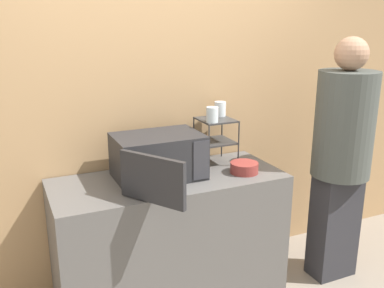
{
  "coord_description": "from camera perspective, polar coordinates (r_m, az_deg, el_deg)",
  "views": [
    {
      "loc": [
        -0.95,
        -2.15,
        1.88
      ],
      "look_at": [
        0.18,
        0.35,
        1.08
      ],
      "focal_mm": 40.0,
      "sensor_mm": 36.0,
      "label": 1
    }
  ],
  "objects": [
    {
      "name": "bowl",
      "position": [
        2.93,
        6.98,
        -3.17
      ],
      "size": [
        0.19,
        0.19,
        0.07
      ],
      "color": "maroon",
      "rests_on": "counter"
    },
    {
      "name": "wall_back",
      "position": [
        3.04,
        -5.68,
        5.08
      ],
      "size": [
        8.0,
        0.06,
        2.6
      ],
      "color": "tan",
      "rests_on": "ground_plane"
    },
    {
      "name": "glass_front_left",
      "position": [
        2.92,
        2.71,
        3.93
      ],
      "size": [
        0.08,
        0.08,
        0.1
      ],
      "color": "silver",
      "rests_on": "dish_rack"
    },
    {
      "name": "glass_back_right",
      "position": [
        3.12,
        3.77,
        4.71
      ],
      "size": [
        0.08,
        0.08,
        0.1
      ],
      "color": "silver",
      "rests_on": "dish_rack"
    },
    {
      "name": "dish_rack",
      "position": [
        3.05,
        3.2,
        1.66
      ],
      "size": [
        0.24,
        0.26,
        0.33
      ],
      "color": "#333333",
      "rests_on": "counter"
    },
    {
      "name": "person",
      "position": [
        3.22,
        19.33,
        -0.84
      ],
      "size": [
        0.41,
        0.41,
        1.78
      ],
      "color": "#2D2D33",
      "rests_on": "ground_plane"
    },
    {
      "name": "counter",
      "position": [
        3.01,
        -2.96,
        -12.4
      ],
      "size": [
        1.54,
        0.64,
        0.88
      ],
      "color": "#595654",
      "rests_on": "ground_plane"
    },
    {
      "name": "microwave",
      "position": [
        2.78,
        -4.56,
        -1.79
      ],
      "size": [
        0.59,
        0.77,
        0.29
      ],
      "color": "#262628",
      "rests_on": "counter"
    }
  ]
}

